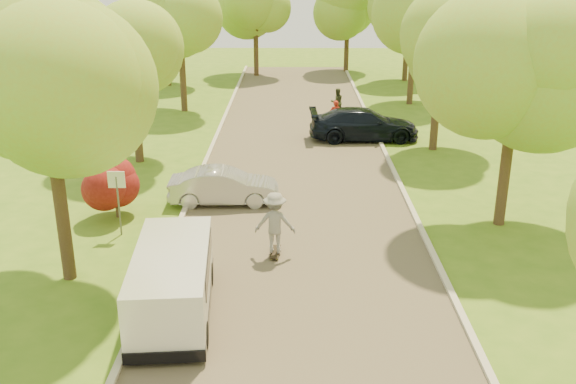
{
  "coord_description": "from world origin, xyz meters",
  "views": [
    {
      "loc": [
        -0.21,
        -15.14,
        8.51
      ],
      "look_at": [
        -0.36,
        4.54,
        1.3
      ],
      "focal_mm": 40.0,
      "sensor_mm": 36.0,
      "label": 1
    }
  ],
  "objects_px": {
    "dark_sedan": "(364,124)",
    "person_olive": "(337,102)",
    "longboard": "(275,252)",
    "person_striped": "(335,116)",
    "skateboarder": "(275,223)",
    "street_sign": "(117,190)",
    "minivan": "(173,282)",
    "silver_sedan": "(224,186)"
  },
  "relations": [
    {
      "from": "dark_sedan",
      "to": "person_striped",
      "type": "distance_m",
      "value": 2.15
    },
    {
      "from": "person_striped",
      "to": "longboard",
      "type": "bearing_deg",
      "value": 86.07
    },
    {
      "from": "street_sign",
      "to": "skateboarder",
      "type": "distance_m",
      "value": 5.31
    },
    {
      "from": "minivan",
      "to": "skateboarder",
      "type": "distance_m",
      "value": 4.22
    },
    {
      "from": "street_sign",
      "to": "person_striped",
      "type": "height_order",
      "value": "street_sign"
    },
    {
      "from": "street_sign",
      "to": "dark_sedan",
      "type": "bearing_deg",
      "value": 52.14
    },
    {
      "from": "minivan",
      "to": "longboard",
      "type": "height_order",
      "value": "minivan"
    },
    {
      "from": "minivan",
      "to": "longboard",
      "type": "relative_size",
      "value": 4.84
    },
    {
      "from": "minivan",
      "to": "person_striped",
      "type": "relative_size",
      "value": 2.98
    },
    {
      "from": "minivan",
      "to": "skateboarder",
      "type": "bearing_deg",
      "value": 49.47
    },
    {
      "from": "longboard",
      "to": "person_striped",
      "type": "bearing_deg",
      "value": -96.87
    },
    {
      "from": "dark_sedan",
      "to": "skateboarder",
      "type": "distance_m",
      "value": 13.82
    },
    {
      "from": "street_sign",
      "to": "person_striped",
      "type": "relative_size",
      "value": 1.36
    },
    {
      "from": "person_striped",
      "to": "dark_sedan",
      "type": "bearing_deg",
      "value": 133.59
    },
    {
      "from": "dark_sedan",
      "to": "person_olive",
      "type": "distance_m",
      "value": 5.34
    },
    {
      "from": "silver_sedan",
      "to": "person_striped",
      "type": "height_order",
      "value": "person_striped"
    },
    {
      "from": "dark_sedan",
      "to": "person_olive",
      "type": "xyz_separation_m",
      "value": [
        -0.99,
        5.25,
        -0.01
      ]
    },
    {
      "from": "person_striped",
      "to": "person_olive",
      "type": "height_order",
      "value": "person_striped"
    },
    {
      "from": "longboard",
      "to": "person_striped",
      "type": "xyz_separation_m",
      "value": [
        2.74,
        14.93,
        0.69
      ]
    },
    {
      "from": "skateboarder",
      "to": "person_olive",
      "type": "relative_size",
      "value": 1.23
    },
    {
      "from": "longboard",
      "to": "skateboarder",
      "type": "distance_m",
      "value": 0.97
    },
    {
      "from": "skateboarder",
      "to": "dark_sedan",
      "type": "bearing_deg",
      "value": -103.47
    },
    {
      "from": "person_olive",
      "to": "longboard",
      "type": "bearing_deg",
      "value": 64.8
    },
    {
      "from": "dark_sedan",
      "to": "person_olive",
      "type": "height_order",
      "value": "dark_sedan"
    },
    {
      "from": "skateboarder",
      "to": "person_olive",
      "type": "height_order",
      "value": "skateboarder"
    },
    {
      "from": "minivan",
      "to": "person_striped",
      "type": "distance_m",
      "value": 19.07
    },
    {
      "from": "dark_sedan",
      "to": "skateboarder",
      "type": "relative_size",
      "value": 2.83
    },
    {
      "from": "street_sign",
      "to": "person_striped",
      "type": "bearing_deg",
      "value": 59.84
    },
    {
      "from": "longboard",
      "to": "street_sign",
      "type": "bearing_deg",
      "value": -13.05
    },
    {
      "from": "skateboarder",
      "to": "person_striped",
      "type": "distance_m",
      "value": 15.18
    },
    {
      "from": "dark_sedan",
      "to": "longboard",
      "type": "height_order",
      "value": "dark_sedan"
    },
    {
      "from": "person_olive",
      "to": "minivan",
      "type": "bearing_deg",
      "value": 60.03
    },
    {
      "from": "street_sign",
      "to": "dark_sedan",
      "type": "distance_m",
      "value": 14.85
    },
    {
      "from": "dark_sedan",
      "to": "person_striped",
      "type": "relative_size",
      "value": 3.35
    },
    {
      "from": "dark_sedan",
      "to": "longboard",
      "type": "bearing_deg",
      "value": 161.11
    },
    {
      "from": "silver_sedan",
      "to": "person_olive",
      "type": "xyz_separation_m",
      "value": [
        5.03,
        14.08,
        0.11
      ]
    },
    {
      "from": "minivan",
      "to": "silver_sedan",
      "type": "distance_m",
      "value": 7.81
    },
    {
      "from": "longboard",
      "to": "skateboarder",
      "type": "relative_size",
      "value": 0.52
    },
    {
      "from": "person_olive",
      "to": "person_striped",
      "type": "bearing_deg",
      "value": 69.1
    },
    {
      "from": "minivan",
      "to": "person_olive",
      "type": "bearing_deg",
      "value": 71.15
    },
    {
      "from": "minivan",
      "to": "person_striped",
      "type": "xyz_separation_m",
      "value": [
        5.2,
        18.34,
        -0.11
      ]
    },
    {
      "from": "minivan",
      "to": "skateboarder",
      "type": "xyz_separation_m",
      "value": [
        2.47,
        3.42,
        0.16
      ]
    }
  ]
}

